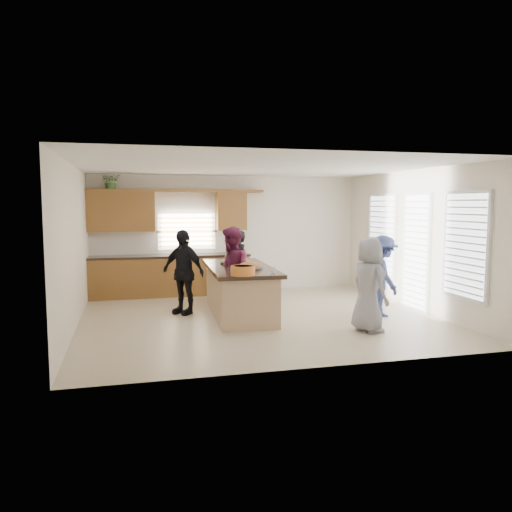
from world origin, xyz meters
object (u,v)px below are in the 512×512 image
object	(u,v)px
woman_left_front	(183,272)
island	(240,292)
woman_left_mid	(232,272)
woman_right_back	(382,276)
woman_left_back	(239,264)
salad_bowl	(243,270)
woman_right_front	(369,285)

from	to	relation	value
woman_left_front	island	bearing A→B (deg)	22.75
island	woman_left_mid	bearing A→B (deg)	-178.92
island	woman_right_back	world-z (taller)	woman_right_back
woman_left_back	woman_right_back	xyz separation A→B (m)	(2.24, -2.57, 0.01)
salad_bowl	woman_right_front	bearing A→B (deg)	-14.35
island	woman_right_front	size ratio (longest dim) A/B	1.74
woman_left_back	woman_right_front	xyz separation A→B (m)	(1.44, -3.59, 0.03)
woman_left_mid	salad_bowl	bearing A→B (deg)	3.31
salad_bowl	woman_left_back	distance (m)	3.14
salad_bowl	woman_left_mid	world-z (taller)	woman_left_mid
island	woman_right_front	xyz separation A→B (m)	(1.82, -1.71, 0.34)
island	salad_bowl	world-z (taller)	salad_bowl
woman_left_front	woman_right_front	bearing A→B (deg)	8.41
woman_left_mid	woman_left_front	distance (m)	0.97
woman_left_back	woman_right_front	world-z (taller)	woman_right_front
island	woman_left_mid	distance (m)	0.43
woman_right_back	woman_left_mid	bearing A→B (deg)	80.24
island	salad_bowl	bearing A→B (deg)	-96.99
woman_left_front	woman_right_front	xyz separation A→B (m)	(2.85, -2.14, -0.03)
woman_left_mid	woman_right_front	bearing A→B (deg)	54.77
island	woman_left_mid	world-z (taller)	woman_left_mid
island	woman_left_front	distance (m)	1.17
salad_bowl	woman_left_back	xyz separation A→B (m)	(0.59, 3.07, -0.28)
woman_left_back	woman_left_front	bearing A→B (deg)	-57.66
island	woman_left_back	size ratio (longest dim) A/B	1.81
woman_left_back	woman_right_front	size ratio (longest dim) A/B	0.96
woman_right_back	woman_left_front	bearing A→B (deg)	77.28
woman_right_front	woman_left_mid	bearing A→B (deg)	39.26
woman_left_mid	woman_right_back	bearing A→B (deg)	81.67
island	woman_right_front	distance (m)	2.53
woman_left_back	woman_right_back	world-z (taller)	woman_right_back
woman_left_front	woman_right_back	world-z (taller)	woman_left_front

